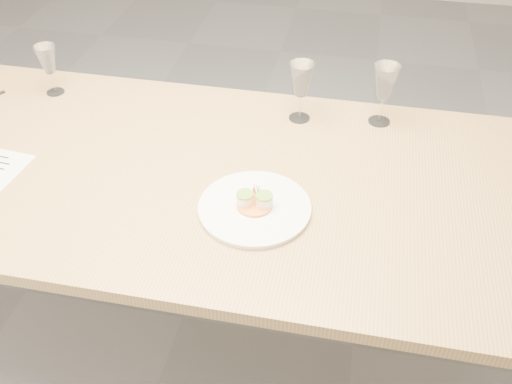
% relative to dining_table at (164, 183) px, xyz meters
% --- Properties ---
extents(ground, '(7.00, 7.00, 0.00)m').
position_rel_dining_table_xyz_m(ground, '(0.00, 0.00, -0.68)').
color(ground, slate).
rests_on(ground, ground).
extents(dining_table, '(2.40, 1.00, 0.75)m').
position_rel_dining_table_xyz_m(dining_table, '(0.00, 0.00, 0.00)').
color(dining_table, tan).
rests_on(dining_table, ground).
extents(dinner_plate, '(0.32, 0.32, 0.08)m').
position_rel_dining_table_xyz_m(dinner_plate, '(0.32, -0.14, 0.08)').
color(dinner_plate, white).
rests_on(dinner_plate, dining_table).
extents(wine_glass_1, '(0.07, 0.07, 0.18)m').
position_rel_dining_table_xyz_m(wine_glass_1, '(-0.52, 0.35, 0.20)').
color(wine_glass_1, white).
rests_on(wine_glass_1, dining_table).
extents(wine_glass_2, '(0.08, 0.08, 0.21)m').
position_rel_dining_table_xyz_m(wine_glass_2, '(0.38, 0.35, 0.21)').
color(wine_glass_2, white).
rests_on(wine_glass_2, dining_table).
extents(wine_glass_3, '(0.08, 0.08, 0.21)m').
position_rel_dining_table_xyz_m(wine_glass_3, '(0.65, 0.38, 0.22)').
color(wine_glass_3, white).
rests_on(wine_glass_3, dining_table).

